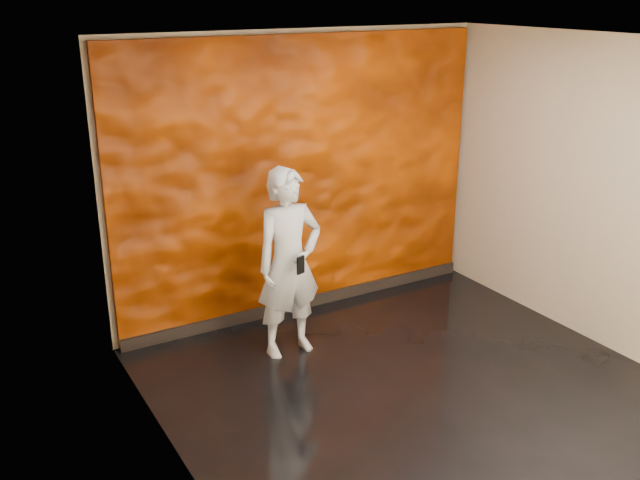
# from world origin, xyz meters

# --- Properties ---
(room) EXTENTS (4.02, 4.02, 2.81)m
(room) POSITION_xyz_m (0.00, 0.00, 1.40)
(room) COLOR black
(room) RESTS_ON ground
(feature_wall) EXTENTS (3.90, 0.06, 2.75)m
(feature_wall) POSITION_xyz_m (0.00, 1.96, 1.38)
(feature_wall) COLOR #C04400
(feature_wall) RESTS_ON ground
(baseboard) EXTENTS (3.90, 0.04, 0.12)m
(baseboard) POSITION_xyz_m (0.00, 1.92, 0.06)
(baseboard) COLOR black
(baseboard) RESTS_ON ground
(man) EXTENTS (0.64, 0.42, 1.73)m
(man) POSITION_xyz_m (-0.58, 1.18, 0.86)
(man) COLOR #A3AAB3
(man) RESTS_ON ground
(phone) EXTENTS (0.08, 0.04, 0.16)m
(phone) POSITION_xyz_m (-0.60, 0.93, 0.93)
(phone) COLOR black
(phone) RESTS_ON man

